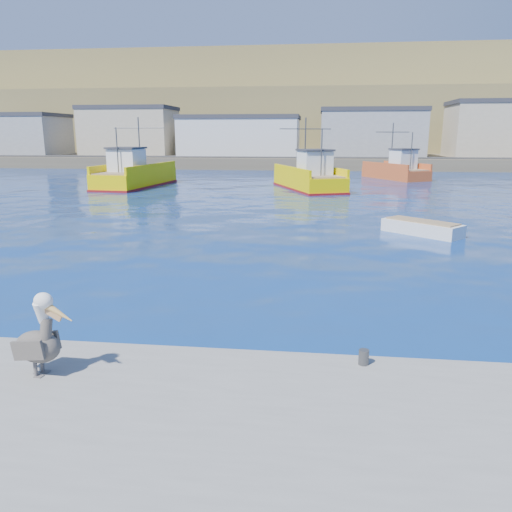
{
  "coord_description": "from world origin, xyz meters",
  "views": [
    {
      "loc": [
        2.0,
        -12.46,
        4.83
      ],
      "look_at": [
        0.24,
        2.08,
        1.25
      ],
      "focal_mm": 35.0,
      "sensor_mm": 36.0,
      "label": 1
    }
  ],
  "objects_px": {
    "skiff_mid": "(422,229)",
    "pelican": "(39,340)",
    "trawler_yellow_a": "(135,175)",
    "trawler_yellow_b": "(309,178)",
    "boat_orange": "(397,170)"
  },
  "relations": [
    {
      "from": "trawler_yellow_a",
      "to": "trawler_yellow_b",
      "type": "xyz_separation_m",
      "value": [
        16.58,
        -0.55,
        -0.05
      ]
    },
    {
      "from": "skiff_mid",
      "to": "pelican",
      "type": "distance_m",
      "value": 20.05
    },
    {
      "from": "trawler_yellow_a",
      "to": "trawler_yellow_b",
      "type": "bearing_deg",
      "value": -1.91
    },
    {
      "from": "trawler_yellow_b",
      "to": "boat_orange",
      "type": "distance_m",
      "value": 15.17
    },
    {
      "from": "skiff_mid",
      "to": "pelican",
      "type": "xyz_separation_m",
      "value": [
        -10.21,
        -17.23,
        0.91
      ]
    },
    {
      "from": "boat_orange",
      "to": "pelican",
      "type": "xyz_separation_m",
      "value": [
        -13.76,
        -49.55,
        0.15
      ]
    },
    {
      "from": "boat_orange",
      "to": "pelican",
      "type": "relative_size",
      "value": 5.56
    },
    {
      "from": "trawler_yellow_b",
      "to": "pelican",
      "type": "height_order",
      "value": "trawler_yellow_b"
    },
    {
      "from": "trawler_yellow_b",
      "to": "pelican",
      "type": "xyz_separation_m",
      "value": [
        -4.29,
        -37.7,
        0.19
      ]
    },
    {
      "from": "trawler_yellow_b",
      "to": "pelican",
      "type": "relative_size",
      "value": 6.85
    },
    {
      "from": "trawler_yellow_a",
      "to": "pelican",
      "type": "distance_m",
      "value": 40.18
    },
    {
      "from": "boat_orange",
      "to": "skiff_mid",
      "type": "bearing_deg",
      "value": -96.29
    },
    {
      "from": "boat_orange",
      "to": "skiff_mid",
      "type": "relative_size",
      "value": 2.35
    },
    {
      "from": "trawler_yellow_a",
      "to": "pelican",
      "type": "relative_size",
      "value": 7.26
    },
    {
      "from": "trawler_yellow_a",
      "to": "boat_orange",
      "type": "relative_size",
      "value": 1.31
    }
  ]
}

